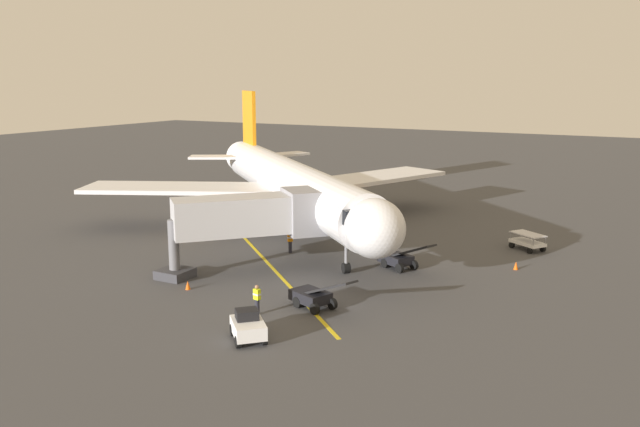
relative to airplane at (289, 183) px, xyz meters
The scene contains 12 objects.
ground_plane 4.59m from the airplane, 141.60° to the right, with size 220.00×220.00×0.00m, color #424244.
apron_lead_in_line 7.37m from the airplane, 91.90° to the left, with size 0.24×40.00×0.01m, color yellow.
airplane is the anchor object (origin of this frame).
jet_bridge 12.50m from the airplane, 111.58° to the left, with size 9.26×9.70×5.40m.
ground_crew_marshaller 21.21m from the airplane, 116.18° to the left, with size 0.45×0.33×1.71m.
ground_crew_wing_walker 8.48m from the airplane, 121.43° to the left, with size 0.47×0.45×1.71m.
baggage_cart_near_nose 19.97m from the airplane, behind, with size 2.93×2.63×1.27m.
belt_loader_portside 14.77m from the airplane, 152.36° to the left, with size 4.63×3.12×2.32m.
belt_loader_starboard_side 20.27m from the airplane, 125.02° to the left, with size 4.70×2.76×2.32m.
tug_rear_apron 24.76m from the airplane, 116.24° to the left, with size 2.68×2.69×1.50m.
safety_cone_nose_left 20.49m from the airplane, behind, with size 0.32×0.32×0.55m, color #F2590F.
safety_cone_nose_right 17.84m from the airplane, 99.95° to the left, with size 0.32×0.32×0.55m, color #F2590F.
Camera 1 is at (-26.97, 48.85, 12.84)m, focal length 36.92 mm.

